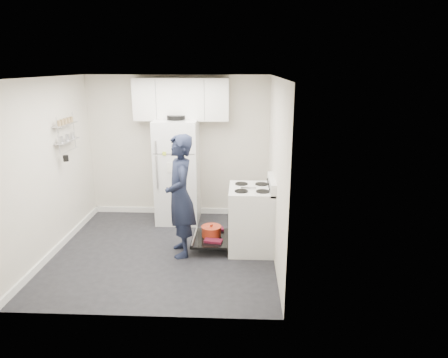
{
  "coord_description": "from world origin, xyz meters",
  "views": [
    {
      "loc": [
        1.12,
        -5.35,
        2.65
      ],
      "look_at": [
        0.87,
        0.25,
        1.05
      ],
      "focal_mm": 32.0,
      "sensor_mm": 36.0,
      "label": 1
    }
  ],
  "objects_px": {
    "open_oven_door": "(211,235)",
    "refrigerator": "(178,171)",
    "electric_range": "(250,219)",
    "person": "(180,196)"
  },
  "relations": [
    {
      "from": "open_oven_door",
      "to": "refrigerator",
      "type": "bearing_deg",
      "value": 121.39
    },
    {
      "from": "electric_range",
      "to": "open_oven_door",
      "type": "height_order",
      "value": "electric_range"
    },
    {
      "from": "open_oven_door",
      "to": "person",
      "type": "bearing_deg",
      "value": -150.35
    },
    {
      "from": "open_oven_door",
      "to": "person",
      "type": "distance_m",
      "value": 0.83
    },
    {
      "from": "open_oven_door",
      "to": "person",
      "type": "relative_size",
      "value": 0.4
    },
    {
      "from": "refrigerator",
      "to": "person",
      "type": "height_order",
      "value": "refrigerator"
    },
    {
      "from": "electric_range",
      "to": "open_oven_door",
      "type": "bearing_deg",
      "value": 177.11
    },
    {
      "from": "electric_range",
      "to": "person",
      "type": "xyz_separation_m",
      "value": [
        -1.0,
        -0.21,
        0.41
      ]
    },
    {
      "from": "refrigerator",
      "to": "person",
      "type": "distance_m",
      "value": 1.33
    },
    {
      "from": "open_oven_door",
      "to": "refrigerator",
      "type": "height_order",
      "value": "refrigerator"
    }
  ]
}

